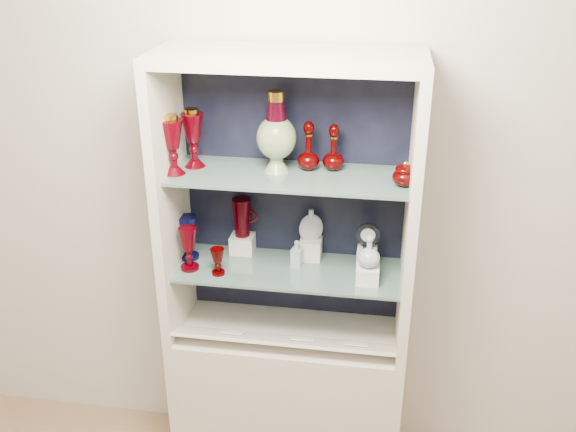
% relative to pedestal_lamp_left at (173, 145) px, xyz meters
% --- Properties ---
extents(wall_back, '(3.50, 0.02, 2.80)m').
position_rel_pedestal_lamp_left_xyz_m(wall_back, '(0.44, 0.26, -0.19)').
color(wall_back, beige).
rests_on(wall_back, ground).
extents(cabinet_base, '(1.00, 0.40, 0.75)m').
position_rel_pedestal_lamp_left_xyz_m(cabinet_base, '(0.44, 0.04, -1.21)').
color(cabinet_base, beige).
rests_on(cabinet_base, ground).
extents(cabinet_back_panel, '(0.98, 0.02, 1.15)m').
position_rel_pedestal_lamp_left_xyz_m(cabinet_back_panel, '(0.44, 0.23, -0.26)').
color(cabinet_back_panel, black).
rests_on(cabinet_back_panel, cabinet_base).
extents(cabinet_side_left, '(0.04, 0.40, 1.15)m').
position_rel_pedestal_lamp_left_xyz_m(cabinet_side_left, '(-0.04, 0.04, -0.26)').
color(cabinet_side_left, beige).
rests_on(cabinet_side_left, cabinet_base).
extents(cabinet_side_right, '(0.04, 0.40, 1.15)m').
position_rel_pedestal_lamp_left_xyz_m(cabinet_side_right, '(0.92, 0.04, -0.26)').
color(cabinet_side_right, beige).
rests_on(cabinet_side_right, cabinet_base).
extents(cabinet_top_cap, '(1.00, 0.40, 0.04)m').
position_rel_pedestal_lamp_left_xyz_m(cabinet_top_cap, '(0.44, 0.04, 0.33)').
color(cabinet_top_cap, beige).
rests_on(cabinet_top_cap, cabinet_side_left).
extents(shelf_lower, '(0.92, 0.34, 0.01)m').
position_rel_pedestal_lamp_left_xyz_m(shelf_lower, '(0.44, 0.06, -0.54)').
color(shelf_lower, slate).
rests_on(shelf_lower, cabinet_side_left).
extents(shelf_upper, '(0.92, 0.34, 0.01)m').
position_rel_pedestal_lamp_left_xyz_m(shelf_upper, '(0.44, 0.06, -0.12)').
color(shelf_upper, slate).
rests_on(shelf_upper, cabinet_side_left).
extents(label_ledge, '(0.92, 0.17, 0.09)m').
position_rel_pedestal_lamp_left_xyz_m(label_ledge, '(0.44, -0.07, -0.81)').
color(label_ledge, beige).
rests_on(label_ledge, cabinet_base).
extents(label_card_0, '(0.10, 0.06, 0.03)m').
position_rel_pedestal_lamp_left_xyz_m(label_card_0, '(0.52, -0.07, -0.79)').
color(label_card_0, white).
rests_on(label_card_0, label_ledge).
extents(label_card_1, '(0.10, 0.06, 0.03)m').
position_rel_pedestal_lamp_left_xyz_m(label_card_1, '(0.22, -0.07, -0.79)').
color(label_card_1, white).
rests_on(label_card_1, label_ledge).
extents(label_card_2, '(0.10, 0.06, 0.03)m').
position_rel_pedestal_lamp_left_xyz_m(label_card_2, '(0.74, -0.07, -0.79)').
color(label_card_2, white).
rests_on(label_card_2, label_ledge).
extents(pedestal_lamp_left, '(0.11, 0.11, 0.23)m').
position_rel_pedestal_lamp_left_xyz_m(pedestal_lamp_left, '(0.00, 0.00, 0.00)').
color(pedestal_lamp_left, '#430007').
rests_on(pedestal_lamp_left, shelf_upper).
extents(pedestal_lamp_right, '(0.09, 0.09, 0.24)m').
position_rel_pedestal_lamp_left_xyz_m(pedestal_lamp_right, '(0.05, 0.09, 0.00)').
color(pedestal_lamp_right, '#430007').
rests_on(pedestal_lamp_right, shelf_upper).
extents(enamel_urn, '(0.16, 0.16, 0.32)m').
position_rel_pedestal_lamp_left_xyz_m(enamel_urn, '(0.39, 0.09, 0.04)').
color(enamel_urn, '#0D4D24').
rests_on(enamel_urn, shelf_upper).
extents(ruby_decanter_a, '(0.10, 0.10, 0.22)m').
position_rel_pedestal_lamp_left_xyz_m(ruby_decanter_a, '(0.51, 0.12, -0.01)').
color(ruby_decanter_a, '#380000').
rests_on(ruby_decanter_a, shelf_upper).
extents(ruby_decanter_b, '(0.09, 0.09, 0.20)m').
position_rel_pedestal_lamp_left_xyz_m(ruby_decanter_b, '(0.61, 0.13, -0.02)').
color(ruby_decanter_b, '#380000').
rests_on(ruby_decanter_b, shelf_upper).
extents(lidded_bowl, '(0.09, 0.09, 0.10)m').
position_rel_pedestal_lamp_left_xyz_m(lidded_bowl, '(0.88, 0.01, -0.07)').
color(lidded_bowl, '#380000').
rests_on(lidded_bowl, shelf_upper).
extents(cobalt_goblet, '(0.09, 0.09, 0.19)m').
position_rel_pedestal_lamp_left_xyz_m(cobalt_goblet, '(0.01, 0.09, -0.44)').
color(cobalt_goblet, '#0A0A3B').
rests_on(cobalt_goblet, shelf_lower).
extents(ruby_goblet_tall, '(0.08, 0.08, 0.19)m').
position_rel_pedestal_lamp_left_xyz_m(ruby_goblet_tall, '(0.03, -0.00, -0.44)').
color(ruby_goblet_tall, '#430007').
rests_on(ruby_goblet_tall, shelf_lower).
extents(ruby_goblet_small, '(0.06, 0.06, 0.12)m').
position_rel_pedestal_lamp_left_xyz_m(ruby_goblet_small, '(0.16, -0.03, -0.48)').
color(ruby_goblet_small, '#380000').
rests_on(ruby_goblet_small, shelf_lower).
extents(riser_ruby_pitcher, '(0.10, 0.10, 0.08)m').
position_rel_pedestal_lamp_left_xyz_m(riser_ruby_pitcher, '(0.22, 0.18, -0.50)').
color(riser_ruby_pitcher, silver).
rests_on(riser_ruby_pitcher, shelf_lower).
extents(ruby_pitcher, '(0.14, 0.09, 0.17)m').
position_rel_pedestal_lamp_left_xyz_m(ruby_pitcher, '(0.22, 0.18, -0.37)').
color(ruby_pitcher, '#430007').
rests_on(ruby_pitcher, riser_ruby_pitcher).
extents(clear_square_bottle, '(0.05, 0.05, 0.12)m').
position_rel_pedestal_lamp_left_xyz_m(clear_square_bottle, '(0.47, 0.08, -0.48)').
color(clear_square_bottle, '#9AABB2').
rests_on(clear_square_bottle, shelf_lower).
extents(riser_flat_flask, '(0.09, 0.09, 0.09)m').
position_rel_pedestal_lamp_left_xyz_m(riser_flat_flask, '(0.52, 0.16, -0.49)').
color(riser_flat_flask, silver).
rests_on(riser_flat_flask, shelf_lower).
extents(flat_flask, '(0.11, 0.07, 0.14)m').
position_rel_pedestal_lamp_left_xyz_m(flat_flask, '(0.52, 0.16, -0.38)').
color(flat_flask, silver).
rests_on(flat_flask, riser_flat_flask).
extents(riser_clear_round_decanter, '(0.09, 0.09, 0.07)m').
position_rel_pedestal_lamp_left_xyz_m(riser_clear_round_decanter, '(0.77, 0.00, -0.50)').
color(riser_clear_round_decanter, silver).
rests_on(riser_clear_round_decanter, shelf_lower).
extents(clear_round_decanter, '(0.09, 0.09, 0.13)m').
position_rel_pedestal_lamp_left_xyz_m(clear_round_decanter, '(0.77, 0.00, -0.40)').
color(clear_round_decanter, '#9AABB2').
rests_on(clear_round_decanter, riser_clear_round_decanter).
extents(riser_cameo_medallion, '(0.08, 0.08, 0.10)m').
position_rel_pedestal_lamp_left_xyz_m(riser_cameo_medallion, '(0.76, 0.10, -0.49)').
color(riser_cameo_medallion, silver).
rests_on(riser_cameo_medallion, shelf_lower).
extents(cameo_medallion, '(0.10, 0.04, 0.12)m').
position_rel_pedestal_lamp_left_xyz_m(cameo_medallion, '(0.76, 0.10, -0.38)').
color(cameo_medallion, black).
rests_on(cameo_medallion, riser_cameo_medallion).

